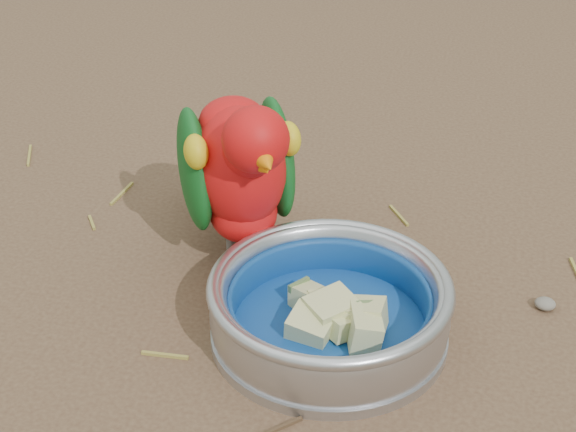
# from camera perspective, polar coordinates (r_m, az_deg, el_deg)

# --- Properties ---
(ground) EXTENTS (60.00, 60.00, 0.00)m
(ground) POSITION_cam_1_polar(r_m,az_deg,el_deg) (0.77, -6.75, -10.32)
(ground) COLOR brown
(food_bowl) EXTENTS (0.21, 0.21, 0.02)m
(food_bowl) POSITION_cam_1_polar(r_m,az_deg,el_deg) (0.80, 2.66, -7.38)
(food_bowl) COLOR #B2B2BA
(food_bowl) RESTS_ON ground
(bowl_wall) EXTENTS (0.21, 0.21, 0.04)m
(bowl_wall) POSITION_cam_1_polar(r_m,az_deg,el_deg) (0.78, 2.72, -5.66)
(bowl_wall) COLOR #B2B2BA
(bowl_wall) RESTS_ON food_bowl
(fruit_wedges) EXTENTS (0.13, 0.13, 0.03)m
(fruit_wedges) POSITION_cam_1_polar(r_m,az_deg,el_deg) (0.79, 2.70, -6.07)
(fruit_wedges) COLOR #CBC984
(fruit_wedges) RESTS_ON food_bowl
(lory_parrot) EXTENTS (0.21, 0.26, 0.19)m
(lory_parrot) POSITION_cam_1_polar(r_m,az_deg,el_deg) (0.85, -3.08, 2.24)
(lory_parrot) COLOR red
(lory_parrot) RESTS_ON ground
(ground_debris) EXTENTS (0.90, 0.80, 0.01)m
(ground_debris) POSITION_cam_1_polar(r_m,az_deg,el_deg) (0.81, -3.93, -7.17)
(ground_debris) COLOR olive
(ground_debris) RESTS_ON ground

